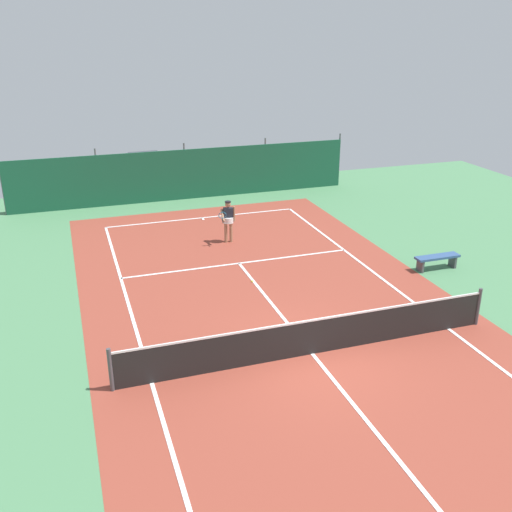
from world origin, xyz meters
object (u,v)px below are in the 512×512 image
tennis_net (313,336)px  tennis_ball_near_player (252,281)px  tennis_player (228,218)px  parked_car (147,171)px  courtside_bench (437,259)px

tennis_net → tennis_ball_near_player: (-0.06, 4.74, -0.48)m
tennis_player → tennis_ball_near_player: size_ratio=24.85×
tennis_net → parked_car: parked_car is taller
courtside_bench → parked_car: bearing=118.5°
tennis_player → parked_car: (-1.67, 9.35, -0.12)m
tennis_net → courtside_bench: tennis_net is taller
tennis_ball_near_player → parked_car: (-1.35, 13.24, 0.81)m
parked_car → courtside_bench: (7.73, -14.22, -0.46)m
tennis_player → courtside_bench: size_ratio=1.03×
tennis_player → courtside_bench: bearing=148.0°
tennis_ball_near_player → courtside_bench: (6.37, -0.97, 0.34)m
tennis_ball_near_player → courtside_bench: bearing=-8.7°
tennis_ball_near_player → courtside_bench: 6.46m
tennis_net → courtside_bench: (6.31, 3.76, -0.14)m
tennis_net → tennis_ball_near_player: bearing=90.8°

